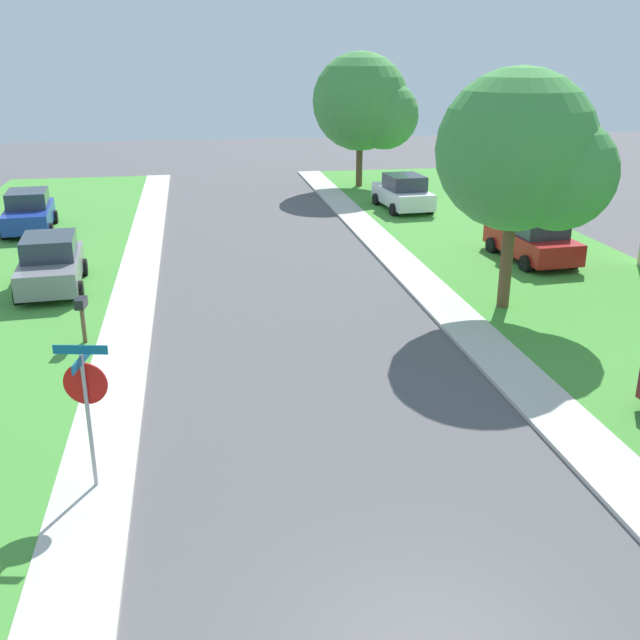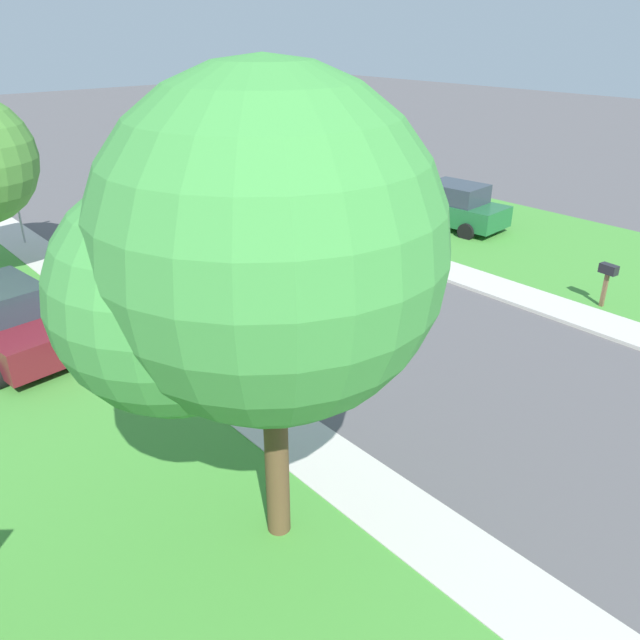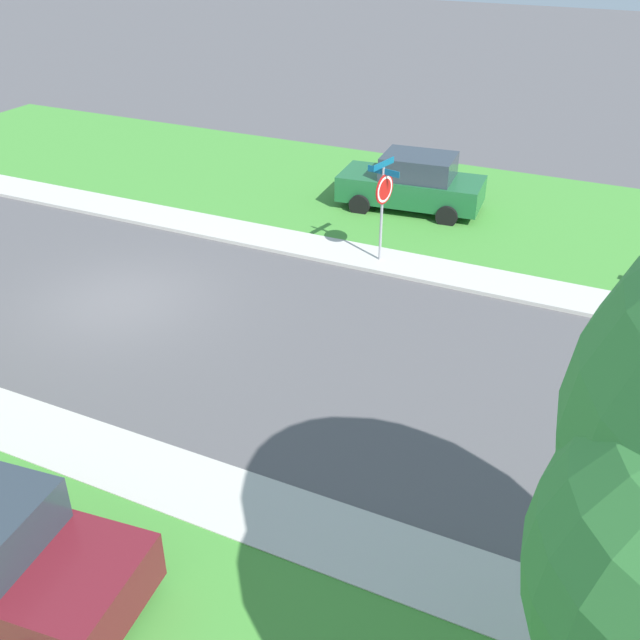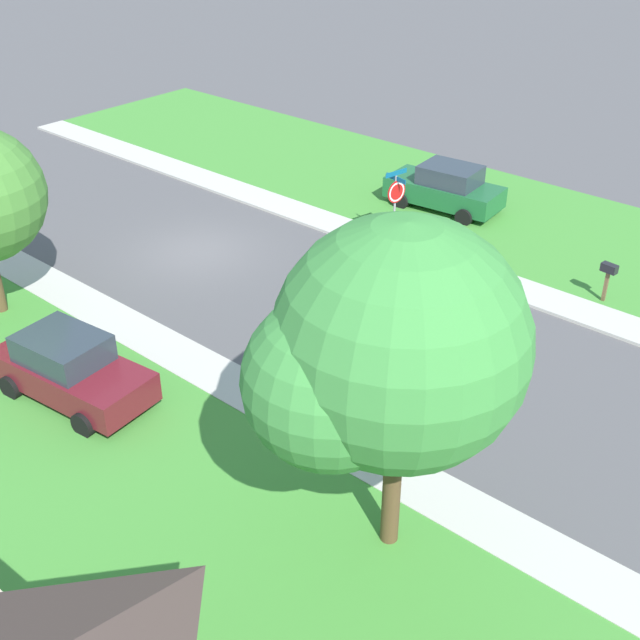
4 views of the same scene
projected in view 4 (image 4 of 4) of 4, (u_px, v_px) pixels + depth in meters
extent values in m
plane|color=#565456|center=(197.00, 252.00, 27.83)|extent=(120.00, 120.00, 0.00)
cube|color=beige|center=(402.00, 477.00, 18.01)|extent=(1.40, 56.00, 0.10)
cube|color=#479338|center=(251.00, 609.00, 14.96)|extent=(8.00, 56.00, 0.08)
cube|color=beige|center=(589.00, 314.00, 24.11)|extent=(1.40, 56.00, 0.10)
cylinder|color=#9E9EA3|center=(394.00, 212.00, 27.48)|extent=(0.07, 0.07, 2.60)
cylinder|color=red|center=(396.00, 192.00, 27.06)|extent=(0.75, 0.18, 0.76)
cylinder|color=white|center=(397.00, 192.00, 27.05)|extent=(0.66, 0.14, 0.67)
cylinder|color=red|center=(397.00, 192.00, 27.04)|extent=(0.54, 0.11, 0.55)
cube|color=#0F5B84|center=(396.00, 173.00, 26.76)|extent=(0.91, 0.20, 0.16)
cube|color=#0F5B84|center=(396.00, 179.00, 26.86)|extent=(0.20, 0.91, 0.16)
cube|color=#1E6033|center=(444.00, 192.00, 30.63)|extent=(2.19, 4.45, 0.76)
cube|color=#2D3842|center=(450.00, 175.00, 30.16)|extent=(1.79, 2.24, 0.68)
cylinder|color=black|center=(400.00, 201.00, 30.86)|extent=(0.30, 0.66, 0.64)
cylinder|color=black|center=(424.00, 187.00, 32.12)|extent=(0.30, 0.66, 0.64)
cylinder|color=black|center=(464.00, 217.00, 29.53)|extent=(0.30, 0.66, 0.64)
cylinder|color=black|center=(486.00, 202.00, 30.78)|extent=(0.30, 0.66, 0.64)
cube|color=maroon|center=(73.00, 375.00, 20.26)|extent=(2.27, 4.48, 0.76)
cube|color=#2D3842|center=(62.00, 348.00, 19.99)|extent=(1.83, 2.27, 0.68)
cylinder|color=black|center=(139.00, 388.00, 20.45)|extent=(0.31, 0.66, 0.64)
cylinder|color=black|center=(84.00, 424.00, 19.17)|extent=(0.31, 0.66, 0.64)
cylinder|color=black|center=(67.00, 355.00, 21.74)|extent=(0.31, 0.66, 0.64)
cylinder|color=black|center=(11.00, 387.00, 20.47)|extent=(0.31, 0.66, 0.64)
cylinder|color=brown|center=(392.00, 482.00, 15.65)|extent=(0.36, 0.36, 3.13)
sphere|color=#409240|center=(400.00, 343.00, 14.04)|extent=(4.55, 4.55, 4.55)
sphere|color=#409240|center=(332.00, 381.00, 14.05)|extent=(3.18, 3.18, 3.18)
cube|color=brown|center=(605.00, 287.00, 24.54)|extent=(0.10, 0.10, 1.05)
cube|color=black|center=(609.00, 268.00, 24.20)|extent=(0.30, 0.51, 0.26)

